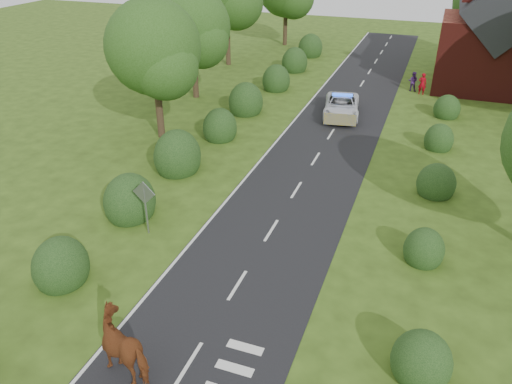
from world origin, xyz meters
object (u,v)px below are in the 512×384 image
at_px(road_sign, 145,200).
at_px(pedestrian_purple, 413,81).
at_px(cow, 128,347).
at_px(pedestrian_red, 422,84).
at_px(police_van, 342,106).

relative_size(road_sign, pedestrian_purple, 1.64).
relative_size(cow, pedestrian_red, 1.42).
distance_m(police_van, pedestrian_red, 8.55).
bearing_deg(cow, pedestrian_red, -180.00).
relative_size(cow, pedestrian_purple, 1.56).
bearing_deg(pedestrian_purple, road_sign, 78.91).
bearing_deg(police_van, road_sign, -114.77).
bearing_deg(road_sign, police_van, 74.57).
xyz_separation_m(road_sign, pedestrian_red, (9.82, 24.68, -0.81)).
height_order(road_sign, cow, road_sign).
height_order(police_van, pedestrian_red, pedestrian_red).
height_order(pedestrian_red, pedestrian_purple, pedestrian_red).
distance_m(police_van, pedestrian_purple, 8.74).
xyz_separation_m(cow, pedestrian_red, (6.40, 31.42, -0.01)).
distance_m(road_sign, pedestrian_red, 26.57).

